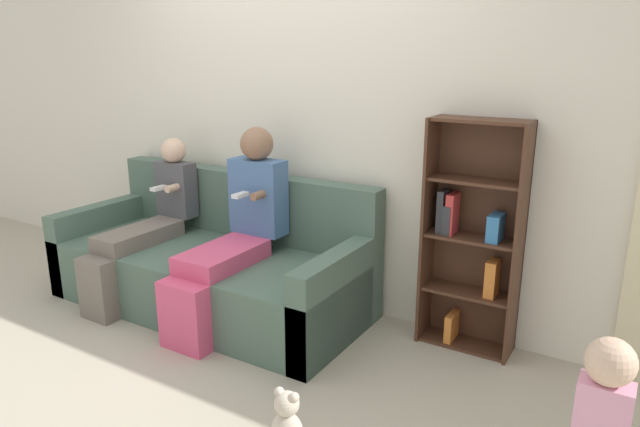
{
  "coord_description": "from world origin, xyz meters",
  "views": [
    {
      "loc": [
        2.16,
        -2.15,
        1.68
      ],
      "look_at": [
        0.46,
        0.61,
        0.76
      ],
      "focal_mm": 32.0,
      "sensor_mm": 36.0,
      "label": 1
    }
  ],
  "objects": [
    {
      "name": "ground_plane",
      "position": [
        0.0,
        0.0,
        0.0
      ],
      "size": [
        14.0,
        14.0,
        0.0
      ],
      "primitive_type": "plane",
      "color": "#B2A893"
    },
    {
      "name": "back_wall",
      "position": [
        0.0,
        1.05,
        1.27
      ],
      "size": [
        10.0,
        0.06,
        2.55
      ],
      "color": "silver",
      "rests_on": "ground_plane"
    },
    {
      "name": "couch",
      "position": [
        -0.37,
        0.57,
        0.27
      ],
      "size": [
        2.17,
        0.92,
        0.87
      ],
      "color": "#4C6656",
      "rests_on": "ground_plane"
    },
    {
      "name": "adult_seated",
      "position": [
        -0.08,
        0.48,
        0.62
      ],
      "size": [
        0.37,
        0.9,
        1.22
      ],
      "color": "#DB4C75",
      "rests_on": "ground_plane"
    },
    {
      "name": "child_seated",
      "position": [
        -0.84,
        0.44,
        0.54
      ],
      "size": [
        0.3,
        0.89,
        1.09
      ],
      "color": "#70665B",
      "rests_on": "ground_plane"
    },
    {
      "name": "toddler_standing",
      "position": [
        2.1,
        -0.15,
        0.42
      ],
      "size": [
        0.18,
        0.17,
        0.74
      ],
      "color": "#70665B",
      "rests_on": "ground_plane"
    },
    {
      "name": "bookshelf",
      "position": [
        1.29,
        0.93,
        0.66
      ],
      "size": [
        0.54,
        0.23,
        1.34
      ],
      "color": "#4C2D1E",
      "rests_on": "ground_plane"
    },
    {
      "name": "teddy_bear",
      "position": [
        0.92,
        -0.41,
        0.14
      ],
      "size": [
        0.15,
        0.12,
        0.29
      ],
      "color": "beige",
      "rests_on": "ground_plane"
    }
  ]
}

